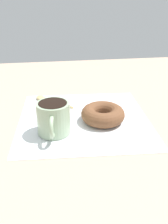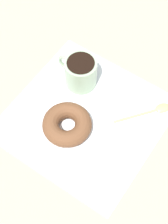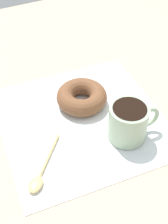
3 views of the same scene
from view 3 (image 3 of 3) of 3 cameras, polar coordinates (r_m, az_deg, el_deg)
ground_plane at (r=65.69cm, az=0.50°, el=-3.45°), size 120.00×120.00×2.00cm
napkin at (r=66.41cm, az=0.00°, el=-1.32°), size 35.55×35.55×0.30cm
coffee_cup at (r=60.87cm, az=8.21°, el=-1.77°), size 10.65×7.67×7.60cm
donut at (r=68.52cm, az=-0.42°, el=2.80°), size 11.16×11.16×3.79cm
spoon at (r=57.36cm, az=-8.08°, el=-11.37°), size 10.31×11.31×0.90cm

